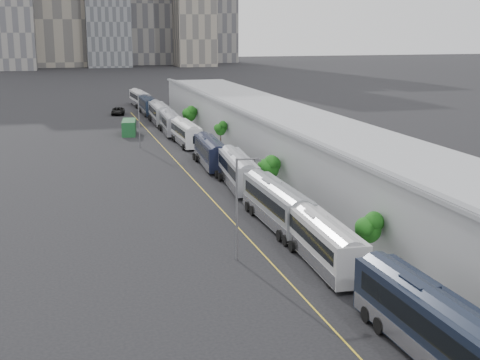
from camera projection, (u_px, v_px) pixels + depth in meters
name	position (u px, v px, depth m)	size (l,w,h in m)	color
sidewalk	(310.00, 197.00, 72.76)	(10.00, 170.00, 0.12)	gray
lane_line	(217.00, 204.00, 70.05)	(0.12, 160.00, 0.02)	gold
depot	(345.00, 164.00, 73.02)	(12.45, 160.40, 7.20)	gray
bus_1	(432.00, 330.00, 37.13)	(3.08, 13.93, 4.06)	black
bus_2	(322.00, 245.00, 52.08)	(3.19, 13.07, 3.79)	#BCBCBE
bus_3	(277.00, 207.00, 62.57)	(3.01, 13.54, 3.95)	gray
bus_4	(238.00, 173.00, 77.36)	(3.73, 13.31, 3.84)	#9C9EA5
bus_5	(211.00, 155.00, 88.92)	(3.28, 12.86, 3.72)	black
bus_6	(186.00, 135.00, 105.08)	(2.84, 12.75, 3.72)	white
bus_7	(170.00, 125.00, 116.30)	(3.21, 12.88, 3.73)	gray
bus_8	(160.00, 115.00, 128.21)	(3.12, 13.61, 3.96)	#9C9EA6
bus_9	(148.00, 107.00, 142.03)	(2.84, 12.72, 3.71)	#162133
bus_10	(139.00, 100.00, 156.62)	(3.15, 12.76, 3.70)	white
tree_1	(368.00, 226.00, 51.98)	(2.07, 2.07, 4.07)	black
tree_2	(268.00, 166.00, 74.67)	(2.42, 2.42, 4.17)	black
tree_3	(221.00, 129.00, 98.10)	(1.59, 1.59, 4.41)	black
tree_4	(189.00, 113.00, 118.35)	(2.35, 2.35, 4.46)	black
street_lamp_near	(239.00, 202.00, 52.32)	(2.04, 0.22, 8.28)	#59595E
street_lamp_far	(140.00, 117.00, 102.10)	(2.04, 0.22, 8.21)	#59595E
shipping_container	(129.00, 127.00, 115.27)	(2.24, 6.65, 2.50)	#144321
suv	(118.00, 111.00, 141.44)	(2.63, 5.70, 1.58)	black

